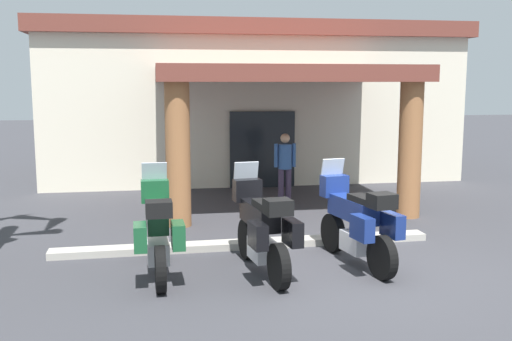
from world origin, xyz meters
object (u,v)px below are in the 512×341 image
Objects in this scene: pedestrian at (285,163)px; motorcycle_black at (262,228)px; motel_building at (246,100)px; motorcycle_blue at (357,222)px; motorcycle_green at (158,230)px.

motorcycle_black is at bearing -15.80° from pedestrian.
motel_building reaches higher than motorcycle_blue.
motorcycle_black and motorcycle_blue have the same top height.
motorcycle_green is 5.86m from pedestrian.
motorcycle_black is at bearing -98.04° from motorcycle_green.
motorcycle_black is (1.55, -0.20, 0.00)m from motorcycle_green.
motorcycle_green and motorcycle_black have the same top height.
motorcycle_green is at bearing -105.73° from motel_building.
motorcycle_green is 1.32× the size of pedestrian.
motel_building is 10.39m from motorcycle_blue.
motorcycle_blue is at bearing -91.69° from motorcycle_black.
motorcycle_blue is 1.31× the size of pedestrian.
motorcycle_black is 1.56m from motorcycle_blue.
motorcycle_green is at bearing -31.10° from pedestrian.
motel_building is at bearing -17.75° from motorcycle_green.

